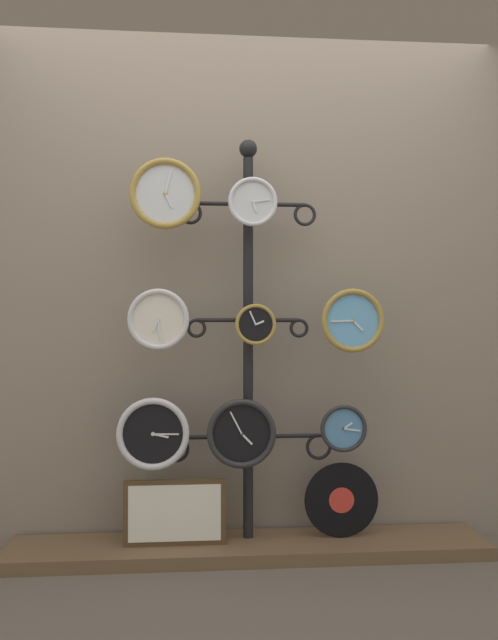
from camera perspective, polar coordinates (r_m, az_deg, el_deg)
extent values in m
plane|color=brown|center=(2.74, 0.68, -23.15)|extent=(12.00, 12.00, 0.00)
cube|color=gray|center=(3.12, -0.32, 5.83)|extent=(4.40, 0.04, 2.80)
cube|color=brown|center=(3.06, 0.02, -20.11)|extent=(2.20, 0.36, 0.06)
cylinder|color=black|center=(3.12, -0.08, -20.09)|extent=(0.43, 0.43, 0.02)
cylinder|color=black|center=(2.94, -0.08, -2.86)|extent=(0.05, 0.05, 1.83)
sphere|color=black|center=(3.06, -0.08, 15.38)|extent=(0.09, 0.09, 0.09)
cylinder|color=black|center=(2.99, -2.72, 10.58)|extent=(0.27, 0.02, 0.02)
torus|color=black|center=(2.98, -5.37, 9.71)|extent=(0.11, 0.02, 0.11)
cylinder|color=black|center=(3.01, 2.54, 10.50)|extent=(0.27, 0.02, 0.02)
torus|color=black|center=(3.02, 5.13, 9.56)|extent=(0.11, 0.02, 0.11)
cylinder|color=black|center=(2.93, -2.45, -0.01)|extent=(0.24, 0.02, 0.02)
torus|color=black|center=(2.93, -4.82, -0.74)|extent=(0.09, 0.02, 0.09)
cylinder|color=black|center=(2.95, 2.27, -0.01)|extent=(0.24, 0.02, 0.02)
torus|color=black|center=(2.97, 4.59, -0.74)|extent=(0.09, 0.02, 0.09)
cylinder|color=black|center=(2.98, -3.37, -10.63)|extent=(0.34, 0.02, 0.02)
torus|color=black|center=(2.99, -6.67, -11.65)|extent=(0.12, 0.02, 0.12)
cylinder|color=black|center=(3.00, 3.18, -10.54)|extent=(0.34, 0.02, 0.02)
torus|color=black|center=(3.04, 6.39, -11.45)|extent=(0.12, 0.02, 0.12)
cylinder|color=silver|center=(2.91, -7.65, 11.34)|extent=(0.29, 0.02, 0.29)
torus|color=#A58438|center=(2.89, -7.66, 11.40)|extent=(0.32, 0.03, 0.32)
cylinder|color=#A58438|center=(2.89, -7.66, 11.40)|extent=(0.02, 0.01, 0.02)
cube|color=silver|center=(2.88, -7.35, 10.79)|extent=(0.04, 0.00, 0.07)
cube|color=silver|center=(2.90, -7.39, 12.49)|extent=(0.03, 0.00, 0.11)
cylinder|color=silver|center=(2.90, 0.33, 10.71)|extent=(0.21, 0.02, 0.21)
torus|color=silver|center=(2.88, 0.36, 10.77)|extent=(0.23, 0.02, 0.23)
cylinder|color=silver|center=(2.88, 0.36, 10.77)|extent=(0.01, 0.01, 0.01)
cube|color=silver|center=(2.88, 0.53, 10.32)|extent=(0.03, 0.00, 0.05)
cube|color=silver|center=(2.88, 1.16, 10.88)|extent=(0.08, 0.00, 0.02)
cylinder|color=silver|center=(2.85, -8.28, 0.06)|extent=(0.25, 0.02, 0.25)
torus|color=silver|center=(2.84, -8.30, 0.06)|extent=(0.28, 0.03, 0.28)
cylinder|color=silver|center=(2.84, -8.30, 0.06)|extent=(0.02, 0.01, 0.02)
cube|color=silver|center=(2.84, -8.53, -0.50)|extent=(0.03, 0.00, 0.06)
cube|color=silver|center=(2.84, -8.18, -0.93)|extent=(0.02, 0.00, 0.10)
cylinder|color=black|center=(2.86, 0.59, -0.41)|extent=(0.17, 0.02, 0.17)
torus|color=#A58438|center=(2.85, 0.62, -0.41)|extent=(0.19, 0.02, 0.19)
cylinder|color=#A58438|center=(2.84, 0.62, -0.41)|extent=(0.01, 0.01, 0.01)
cube|color=silver|center=(2.85, 1.00, -0.25)|extent=(0.04, 0.00, 0.02)
cube|color=silver|center=(2.84, 0.35, 0.20)|extent=(0.03, 0.00, 0.06)
cylinder|color=#60A8DB|center=(2.91, 9.41, -0.05)|extent=(0.27, 0.02, 0.27)
torus|color=#A58438|center=(2.90, 9.49, -0.05)|extent=(0.29, 0.03, 0.29)
cylinder|color=#A58438|center=(2.90, 9.48, -0.05)|extent=(0.02, 0.01, 0.02)
cube|color=silver|center=(2.90, 9.92, -0.50)|extent=(0.05, 0.00, 0.05)
cube|color=silver|center=(2.88, 8.49, -0.09)|extent=(0.10, 0.00, 0.01)
cylinder|color=black|center=(2.88, -8.76, -10.21)|extent=(0.30, 0.02, 0.30)
torus|color=silver|center=(2.86, -8.78, -10.27)|extent=(0.33, 0.03, 0.33)
cylinder|color=silver|center=(2.87, -8.78, -10.26)|extent=(0.02, 0.01, 0.02)
cube|color=silver|center=(2.86, -8.08, -10.43)|extent=(0.07, 0.00, 0.02)
cube|color=silver|center=(2.86, -7.61, -10.30)|extent=(0.12, 0.00, 0.01)
cylinder|color=black|center=(2.87, -0.70, -10.29)|extent=(0.29, 0.02, 0.29)
torus|color=#262628|center=(2.86, -0.68, -10.35)|extent=(0.31, 0.03, 0.31)
cylinder|color=#262628|center=(2.86, -0.68, -10.34)|extent=(0.02, 0.01, 0.02)
cube|color=silver|center=(2.86, -0.19, -10.83)|extent=(0.05, 0.00, 0.06)
cube|color=silver|center=(2.85, -1.20, -9.37)|extent=(0.06, 0.00, 0.10)
cylinder|color=#4C84B2|center=(2.95, 8.59, -9.75)|extent=(0.20, 0.02, 0.20)
torus|color=#262628|center=(2.94, 8.66, -9.79)|extent=(0.22, 0.02, 0.22)
cylinder|color=#262628|center=(2.94, 8.66, -9.79)|extent=(0.01, 0.01, 0.01)
cube|color=silver|center=(2.94, 9.05, -9.53)|extent=(0.04, 0.00, 0.03)
cube|color=silver|center=(2.95, 9.41, -9.87)|extent=(0.08, 0.00, 0.02)
cylinder|color=black|center=(3.07, 8.45, -15.97)|extent=(0.35, 0.01, 0.35)
cylinder|color=red|center=(3.07, 8.47, -15.99)|extent=(0.12, 0.00, 0.12)
cube|color=#4C381E|center=(2.97, -6.80, -17.08)|extent=(0.46, 0.02, 0.30)
cube|color=white|center=(2.96, -6.81, -17.14)|extent=(0.42, 0.00, 0.25)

